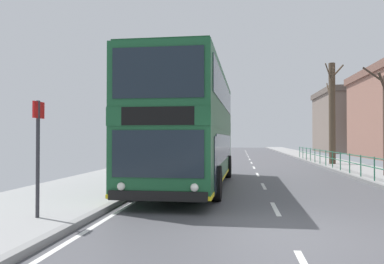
{
  "coord_description": "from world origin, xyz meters",
  "views": [
    {
      "loc": [
        -0.94,
        -7.71,
        1.84
      ],
      "look_at": [
        -2.67,
        6.55,
        2.08
      ],
      "focal_mm": 36.19,
      "sensor_mm": 36.0,
      "label": 1
    }
  ],
  "objects": [
    {
      "name": "background_building_01",
      "position": [
        14.78,
        45.28,
        4.11
      ],
      "size": [
        10.26,
        11.95,
        8.17
      ],
      "color": "slate",
      "rests_on": "ground"
    },
    {
      "name": "bus_stop_sign_near",
      "position": [
        -5.24,
        0.16,
        1.7
      ],
      "size": [
        0.08,
        0.44,
        2.51
      ],
      "color": "#2D2D33",
      "rests_on": "ground"
    },
    {
      "name": "double_decker_bus_main",
      "position": [
        -2.77,
        6.94,
        2.28
      ],
      "size": [
        2.95,
        11.19,
        4.34
      ],
      "color": "#19512D",
      "rests_on": "ground"
    },
    {
      "name": "pedestrian_railing_far_kerb",
      "position": [
        4.45,
        14.65,
        0.78
      ],
      "size": [
        0.05,
        26.17,
        0.96
      ],
      "color": "#236B4C",
      "rests_on": "ground"
    },
    {
      "name": "ground",
      "position": [
        -0.72,
        -0.0,
        0.04
      ],
      "size": [
        15.8,
        140.0,
        0.2
      ],
      "color": "#4D4D52"
    },
    {
      "name": "bare_tree_far_00",
      "position": [
        5.28,
        19.14,
        3.62
      ],
      "size": [
        1.58,
        2.85,
        6.8
      ],
      "color": "#4C3D2D",
      "rests_on": "ground"
    }
  ]
}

